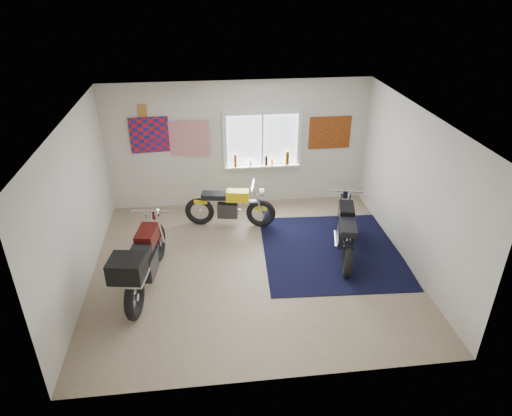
{
  "coord_description": "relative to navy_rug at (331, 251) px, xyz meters",
  "views": [
    {
      "loc": [
        -0.71,
        -6.57,
        4.69
      ],
      "look_at": [
        0.12,
        0.4,
        0.95
      ],
      "focal_mm": 32.0,
      "sensor_mm": 36.0,
      "label": 1
    }
  ],
  "objects": [
    {
      "name": "yellow_triumph",
      "position": [
        -1.8,
        1.19,
        0.4
      ],
      "size": [
        1.83,
        0.58,
        0.93
      ],
      "rotation": [
        0.0,
        0.0,
        -0.19
      ],
      "color": "black",
      "rests_on": "ground"
    },
    {
      "name": "room_shell",
      "position": [
        -1.52,
        -0.32,
        1.63
      ],
      "size": [
        5.5,
        5.5,
        5.5
      ],
      "color": "white",
      "rests_on": "ground"
    },
    {
      "name": "maroon_tourer",
      "position": [
        -3.3,
        -0.81,
        0.57
      ],
      "size": [
        0.83,
        2.2,
        1.12
      ],
      "rotation": [
        0.0,
        0.0,
        1.41
      ],
      "color": "black",
      "rests_on": "ground"
    },
    {
      "name": "flag_display",
      "position": [
        -3.42,
        2.16,
        2.14
      ],
      "size": [
        1.6,
        0.1,
        1.17
      ],
      "color": "red",
      "rests_on": "room_shell"
    },
    {
      "name": "navy_rug",
      "position": [
        0.0,
        0.0,
        0.0
      ],
      "size": [
        2.64,
        2.73,
        0.01
      ],
      "primitive_type": "cube",
      "rotation": [
        0.0,
        0.0,
        -0.05
      ],
      "color": "black",
      "rests_on": "ground"
    },
    {
      "name": "black_chrome_bike",
      "position": [
        0.2,
        -0.07,
        0.45
      ],
      "size": [
        0.71,
        1.99,
        1.03
      ],
      "rotation": [
        0.0,
        0.0,
        1.34
      ],
      "color": "black",
      "rests_on": "navy_rug"
    },
    {
      "name": "ground",
      "position": [
        -1.52,
        -0.32,
        -0.01
      ],
      "size": [
        5.5,
        5.5,
        0.0
      ],
      "primitive_type": "plane",
      "color": "#9E896B",
      "rests_on": "ground"
    },
    {
      "name": "triumph_poster",
      "position": [
        0.43,
        2.16,
        1.54
      ],
      "size": [
        0.9,
        0.03,
        0.7
      ],
      "primitive_type": "cube",
      "color": "#A54C14",
      "rests_on": "room_shell"
    },
    {
      "name": "window_assembly",
      "position": [
        -1.02,
        2.15,
        1.36
      ],
      "size": [
        1.66,
        0.17,
        1.26
      ],
      "color": "white",
      "rests_on": "room_shell"
    },
    {
      "name": "oil_bottles",
      "position": [
        -0.92,
        2.08,
        1.02
      ],
      "size": [
        1.2,
        0.09,
        0.3
      ],
      "color": "brown",
      "rests_on": "window_assembly"
    }
  ]
}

